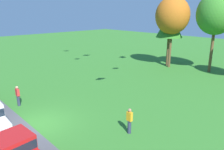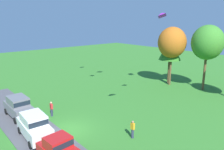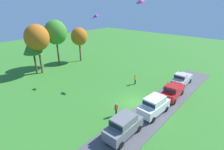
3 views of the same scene
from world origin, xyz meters
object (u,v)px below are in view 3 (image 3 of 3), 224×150
Objects in this scene: car_pickup_far_end at (182,79)px; person_on_lawn at (116,109)px; kite_delta_high_right at (140,1)px; tree_left_of_center at (37,38)px; car_suv_mid_row at (154,105)px; tree_center_back at (79,37)px; car_pickup_near_entrance at (172,91)px; car_suv_by_flagpole at (124,125)px; kite_diamond_high_left at (95,16)px; person_beside_suv at (135,79)px; tree_far_left at (32,44)px; tree_right_of_center at (56,32)px.

car_pickup_far_end is 14.21m from person_on_lawn.
person_on_lawn is at bearing -157.44° from kite_delta_high_right.
car_pickup_far_end is 0.53× the size of tree_left_of_center.
car_suv_mid_row is 2.75× the size of person_on_lawn.
car_pickup_near_entrance is at bearing -96.70° from tree_center_back.
car_suv_by_flagpole is 27.85m from tree_center_back.
car_pickup_far_end is (10.60, 0.68, -0.19)m from car_suv_mid_row.
car_pickup_near_entrance is 0.65× the size of tree_center_back.
car_suv_mid_row is 16.17m from kite_delta_high_right.
kite_delta_high_right is (13.16, 7.38, 11.93)m from car_suv_by_flagpole.
kite_diamond_high_left is at bearing 76.35° from car_suv_mid_row.
tree_center_back reaches higher than person_beside_suv.
car_pickup_near_entrance is at bearing -0.31° from car_suv_mid_row.
person_beside_suv is 0.22× the size of tree_far_left.
tree_center_back reaches higher than car_pickup_near_entrance.
tree_center_back is (8.19, 24.23, 4.50)m from car_suv_mid_row.
kite_diamond_high_left is at bearing 98.74° from car_pickup_near_entrance.
person_on_lawn is 9.79m from person_beside_suv.
kite_diamond_high_left reaches higher than person_on_lawn.
car_pickup_far_end is at bearing 3.68° from car_suv_mid_row.
kite_delta_high_right is (10.98, 4.56, 12.35)m from person_on_lawn.
person_on_lawn is 24.45m from tree_center_back.
car_pickup_near_entrance is at bearing -20.68° from person_on_lawn.
kite_diamond_high_left is 7.44m from kite_delta_high_right.
car_pickup_far_end is at bearing -67.28° from kite_delta_high_right.
kite_diamond_high_left is (-2.07, 13.48, 9.93)m from car_pickup_near_entrance.
tree_far_left is at bearing 88.48° from person_on_lawn.
car_pickup_near_entrance is at bearing -2.44° from car_suv_by_flagpole.
car_suv_mid_row is 0.93× the size of car_pickup_far_end.
car_suv_by_flagpole is 19.24m from kite_delta_high_right.
tree_center_back is at bearing -0.73° from tree_far_left.
tree_center_back is at bearing 65.48° from kite_diamond_high_left.
person_on_lawn is 17.15m from kite_delta_high_right.
car_suv_by_flagpole is at bearing -98.56° from tree_left_of_center.
person_beside_suv is (5.78, 6.73, -0.42)m from car_suv_mid_row.
tree_right_of_center is at bearing 95.46° from car_pickup_near_entrance.
tree_left_of_center reaches higher than tree_center_back.
tree_center_back is (11.00, -0.14, 0.01)m from tree_far_left.
car_pickup_far_end is 24.14m from tree_center_back.
car_pickup_far_end is at bearing -72.67° from tree_right_of_center.
kite_diamond_high_left is (-7.33, 12.76, 9.93)m from car_pickup_far_end.
tree_left_of_center is at bearing -176.82° from tree_center_back.
kite_diamond_high_left is at bearing -60.91° from tree_far_left.
car_suv_by_flagpole is 2.70× the size of person_on_lawn.
tree_center_back is (-2.41, 23.55, 4.69)m from car_pickup_far_end.
tree_left_of_center reaches higher than car_pickup_near_entrance.
kite_diamond_high_left is (0.35, -11.84, 3.79)m from tree_right_of_center.
car_suv_by_flagpole is 16.15m from car_pickup_far_end.
person_on_lawn is 1.83× the size of kite_diamond_high_left.
car_pickup_far_end is at bearing -10.45° from person_on_lawn.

